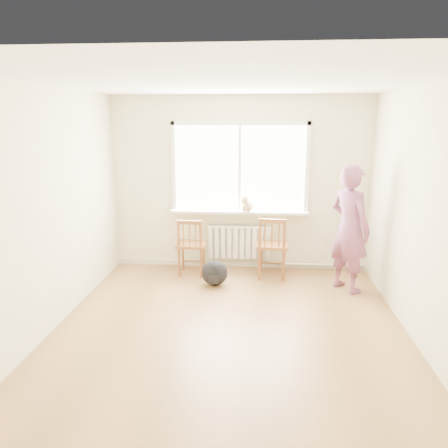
% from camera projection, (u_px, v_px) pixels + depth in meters
% --- Properties ---
extents(floor, '(4.50, 4.50, 0.00)m').
position_uv_depth(floor, '(229.00, 330.00, 4.95)').
color(floor, olive).
rests_on(floor, ground).
extents(ceiling, '(4.50, 4.50, 0.00)m').
position_uv_depth(ceiling, '(230.00, 81.00, 4.32)').
color(ceiling, white).
rests_on(ceiling, back_wall).
extents(back_wall, '(4.00, 0.01, 2.70)m').
position_uv_depth(back_wall, '(240.00, 184.00, 6.82)').
color(back_wall, beige).
rests_on(back_wall, ground).
extents(window, '(2.12, 0.05, 1.42)m').
position_uv_depth(window, '(240.00, 164.00, 6.72)').
color(window, white).
rests_on(window, back_wall).
extents(windowsill, '(2.15, 0.22, 0.04)m').
position_uv_depth(windowsill, '(239.00, 212.00, 6.81)').
color(windowsill, white).
rests_on(windowsill, back_wall).
extents(radiator, '(1.00, 0.12, 0.55)m').
position_uv_depth(radiator, '(239.00, 242.00, 6.94)').
color(radiator, white).
rests_on(radiator, back_wall).
extents(heating_pipe, '(1.40, 0.04, 0.04)m').
position_uv_depth(heating_pipe, '(317.00, 265.00, 6.96)').
color(heating_pipe, silver).
rests_on(heating_pipe, back_wall).
extents(baseboard, '(4.00, 0.03, 0.08)m').
position_uv_depth(baseboard, '(239.00, 264.00, 7.11)').
color(baseboard, beige).
rests_on(baseboard, ground).
extents(chair_left, '(0.44, 0.42, 0.88)m').
position_uv_depth(chair_left, '(191.00, 247.00, 6.64)').
color(chair_left, '#98512C').
rests_on(chair_left, floor).
extents(chair_right, '(0.50, 0.48, 0.94)m').
position_uv_depth(chair_right, '(272.00, 247.00, 6.50)').
color(chair_right, '#98512C').
rests_on(chair_right, floor).
extents(person, '(0.72, 0.77, 1.76)m').
position_uv_depth(person, '(350.00, 229.00, 5.96)').
color(person, '#B03A3D').
rests_on(person, floor).
extents(cat, '(0.26, 0.42, 0.29)m').
position_uv_depth(cat, '(247.00, 204.00, 6.68)').
color(cat, beige).
rests_on(cat, windowsill).
extents(backpack, '(0.45, 0.39, 0.37)m').
position_uv_depth(backpack, '(215.00, 273.00, 6.27)').
color(backpack, black).
rests_on(backpack, floor).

